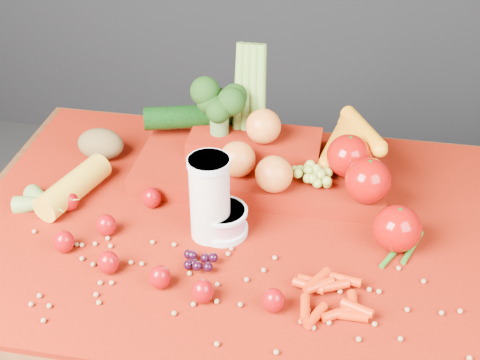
% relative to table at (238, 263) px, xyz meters
% --- Properties ---
extents(table, '(1.10, 0.80, 0.75)m').
position_rel_table_xyz_m(table, '(0.00, 0.00, 0.00)').
color(table, '#35180C').
rests_on(table, ground).
extents(red_cloth, '(1.05, 0.75, 0.01)m').
position_rel_table_xyz_m(red_cloth, '(0.00, 0.00, 0.10)').
color(red_cloth, maroon).
rests_on(red_cloth, table).
extents(milk_glass, '(0.08, 0.08, 0.17)m').
position_rel_table_xyz_m(milk_glass, '(-0.05, -0.04, 0.20)').
color(milk_glass, beige).
rests_on(milk_glass, red_cloth).
extents(yogurt_bowl, '(0.10, 0.10, 0.05)m').
position_rel_table_xyz_m(yogurt_bowl, '(-0.02, -0.03, 0.14)').
color(yogurt_bowl, silver).
rests_on(yogurt_bowl, red_cloth).
extents(strawberry_scatter, '(0.48, 0.28, 0.05)m').
position_rel_table_xyz_m(strawberry_scatter, '(-0.16, -0.13, 0.13)').
color(strawberry_scatter, maroon).
rests_on(strawberry_scatter, red_cloth).
extents(dark_grape_cluster, '(0.06, 0.05, 0.03)m').
position_rel_table_xyz_m(dark_grape_cluster, '(-0.04, -0.14, 0.12)').
color(dark_grape_cluster, black).
rests_on(dark_grape_cluster, red_cloth).
extents(soybean_scatter, '(0.84, 0.24, 0.01)m').
position_rel_table_xyz_m(soybean_scatter, '(0.00, -0.20, 0.11)').
color(soybean_scatter, '#966A40').
rests_on(soybean_scatter, red_cloth).
extents(corn_ear, '(0.23, 0.26, 0.06)m').
position_rel_table_xyz_m(corn_ear, '(-0.37, -0.01, 0.13)').
color(corn_ear, gold).
rests_on(corn_ear, red_cloth).
extents(potato, '(0.10, 0.08, 0.07)m').
position_rel_table_xyz_m(potato, '(-0.34, 0.18, 0.14)').
color(potato, brown).
rests_on(potato, red_cloth).
extents(baby_carrot_pile, '(0.17, 0.17, 0.03)m').
position_rel_table_xyz_m(baby_carrot_pile, '(0.20, -0.19, 0.12)').
color(baby_carrot_pile, red).
rests_on(baby_carrot_pile, red_cloth).
extents(green_bean_pile, '(0.14, 0.12, 0.01)m').
position_rel_table_xyz_m(green_bean_pile, '(0.31, -0.01, 0.11)').
color(green_bean_pile, '#226016').
rests_on(green_bean_pile, red_cloth).
extents(produce_mound, '(0.60, 0.37, 0.27)m').
position_rel_table_xyz_m(produce_mound, '(0.06, 0.15, 0.17)').
color(produce_mound, maroon).
rests_on(produce_mound, red_cloth).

